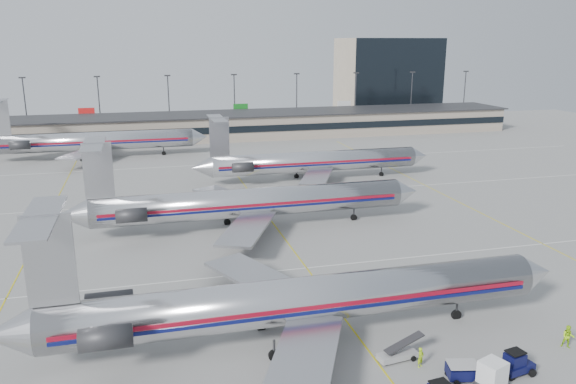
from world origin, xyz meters
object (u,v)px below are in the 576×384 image
object	(u,v)px
jet_foreground	(292,301)
belt_loader	(398,354)
uld_container	(492,375)
jet_second_row	(245,203)

from	to	relation	value
jet_foreground	belt_loader	distance (m)	9.24
uld_container	belt_loader	size ratio (longest dim) A/B	0.64
jet_second_row	belt_loader	world-z (taller)	jet_second_row
jet_second_row	uld_container	world-z (taller)	jet_second_row
belt_loader	uld_container	bearing A→B (deg)	-53.28
jet_foreground	jet_second_row	size ratio (longest dim) A/B	1.00
uld_container	jet_foreground	bearing A→B (deg)	120.48
jet_foreground	uld_container	bearing A→B (deg)	-39.37
uld_container	belt_loader	xyz separation A→B (m)	(-4.82, 5.00, -0.52)
uld_container	belt_loader	bearing A→B (deg)	113.83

